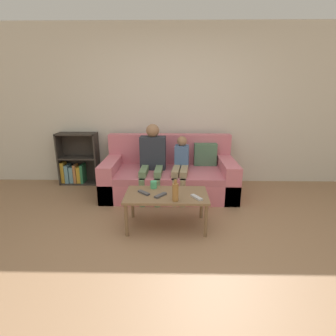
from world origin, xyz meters
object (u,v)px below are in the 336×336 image
coffee_table (166,197)px  couch (170,176)px  tv_remote_1 (161,195)px  cup_near (154,185)px  person_child (181,165)px  person_adult (152,156)px  tv_remote_0 (197,197)px  bottle (175,192)px  bookshelf (78,163)px  tv_remote_2 (144,193)px

coffee_table → couch: bearing=88.6°
tv_remote_1 → coffee_table: bearing=84.2°
couch → coffee_table: bearing=-91.4°
cup_near → coffee_table: bearing=-49.5°
person_child → couch: bearing=141.5°
cup_near → tv_remote_1: size_ratio=0.54×
person_adult → tv_remote_0: bearing=-60.8°
tv_remote_0 → bottle: bearing=164.7°
coffee_table → cup_near: bearing=130.5°
couch → person_adult: person_adult is taller
bookshelf → person_adult: 1.47m
person_adult → tv_remote_2: 1.00m
coffee_table → tv_remote_0: size_ratio=5.65×
bookshelf → coffee_table: bookshelf is taller
coffee_table → person_child: bearing=78.1°
person_child → tv_remote_0: 1.06m
tv_remote_0 → bottle: 0.26m
couch → person_child: 0.32m
tv_remote_2 → bottle: bottle is taller
cup_near → tv_remote_0: bearing=-31.7°
person_child → bottle: person_child is taller
coffee_table → person_child: size_ratio=1.06×
tv_remote_0 → person_adult: bearing=85.5°
bookshelf → tv_remote_1: bearing=-46.4°
coffee_table → person_child: person_child is taller
couch → person_child: size_ratio=2.20×
tv_remote_0 → tv_remote_2: bearing=136.3°
coffee_table → tv_remote_1: bearing=-133.8°
tv_remote_0 → tv_remote_1: 0.41m
tv_remote_1 → person_child: bearing=113.4°
person_adult → bookshelf: bearing=160.2°
cup_near → tv_remote_2: bearing=-119.2°
person_adult → tv_remote_2: (-0.03, -0.98, -0.19)m
person_child → tv_remote_0: person_child is taller
coffee_table → bottle: (0.10, -0.19, 0.15)m
couch → tv_remote_2: (-0.29, -1.08, 0.15)m
coffee_table → tv_remote_2: tv_remote_2 is taller
cup_near → tv_remote_1: bearing=-69.4°
person_child → tv_remote_0: size_ratio=5.35×
couch → tv_remote_2: couch is taller
bottle → tv_remote_2: bearing=151.6°
person_adult → person_child: (0.43, -0.06, -0.12)m
person_adult → tv_remote_1: size_ratio=6.67×
person_adult → bottle: bearing=-72.2°
person_adult → coffee_table: bearing=-74.8°
couch → person_child: person_child is taller
tv_remote_1 → bottle: bearing=1.5°
tv_remote_1 → cup_near: bearing=148.6°
couch → bookshelf: 1.67m
tv_remote_2 → bottle: size_ratio=0.64×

